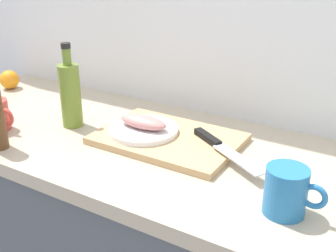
% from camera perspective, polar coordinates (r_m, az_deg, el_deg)
% --- Properties ---
extents(back_wall, '(3.20, 0.05, 2.50)m').
position_cam_1_polar(back_wall, '(1.31, 11.11, 15.47)').
color(back_wall, white).
rests_on(back_wall, ground_plane).
extents(cutting_board, '(0.40, 0.28, 0.02)m').
position_cam_1_polar(cutting_board, '(1.20, -0.00, -1.75)').
color(cutting_board, tan).
rests_on(cutting_board, kitchen_counter).
extents(white_plate, '(0.20, 0.20, 0.01)m').
position_cam_1_polar(white_plate, '(1.22, -3.38, -0.53)').
color(white_plate, white).
rests_on(white_plate, cutting_board).
extents(fish_fillet, '(0.15, 0.07, 0.04)m').
position_cam_1_polar(fish_fillet, '(1.21, -3.40, 0.57)').
color(fish_fillet, tan).
rests_on(fish_fillet, white_plate).
extents(chef_knife, '(0.26, 0.17, 0.02)m').
position_cam_1_polar(chef_knife, '(1.13, 6.78, -2.55)').
color(chef_knife, silver).
rests_on(chef_knife, cutting_board).
extents(olive_oil_bottle, '(0.06, 0.06, 0.26)m').
position_cam_1_polar(olive_oil_bottle, '(1.32, -13.17, 4.30)').
color(olive_oil_bottle, olive).
rests_on(olive_oil_bottle, kitchen_counter).
extents(coffee_mug_1, '(0.13, 0.09, 0.11)m').
position_cam_1_polar(coffee_mug_1, '(0.91, 15.88, -8.55)').
color(coffee_mug_1, '#2672B2').
rests_on(coffee_mug_1, kitchen_counter).
extents(orange_2, '(0.07, 0.07, 0.07)m').
position_cam_1_polar(orange_2, '(1.76, -20.80, 5.93)').
color(orange_2, orange).
rests_on(orange_2, kitchen_counter).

